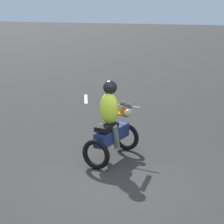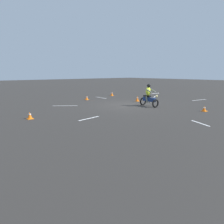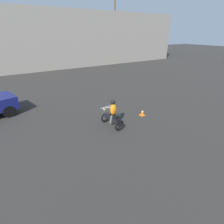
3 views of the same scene
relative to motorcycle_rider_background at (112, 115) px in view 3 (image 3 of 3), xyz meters
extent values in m
torus|color=black|center=(-0.07, 0.68, -0.43)|extent=(0.61, 0.16, 0.60)
torus|color=black|center=(0.07, -0.61, -0.43)|extent=(0.61, 0.16, 0.60)
cube|color=black|center=(0.00, 0.03, -0.21)|extent=(0.36, 1.12, 0.28)
cube|color=black|center=(0.02, -0.18, 0.01)|extent=(0.32, 0.59, 0.10)
cylinder|color=silver|center=(-0.07, 0.63, 0.27)|extent=(0.70, 0.11, 0.04)
sphere|color=#F2E08C|center=(-0.08, 0.76, 0.09)|extent=(0.18, 0.18, 0.16)
ellipsoid|color=orange|center=(0.01, -0.08, 0.37)|extent=(0.43, 0.32, 0.64)
cylinder|color=slate|center=(0.18, 0.24, 0.42)|extent=(0.15, 0.55, 0.27)
cylinder|color=slate|center=(-0.22, 0.19, 0.42)|extent=(0.15, 0.55, 0.27)
cylinder|color=slate|center=(0.15, -0.05, -0.21)|extent=(0.15, 0.26, 0.51)
cylinder|color=slate|center=(-0.13, -0.08, -0.21)|extent=(0.15, 0.26, 0.51)
sphere|color=black|center=(0.00, -0.04, 0.79)|extent=(0.31, 0.31, 0.28)
cylinder|color=black|center=(-5.32, 6.21, -0.35)|extent=(0.80, 0.42, 0.76)
cylinder|color=black|center=(-4.93, 4.55, -0.35)|extent=(0.80, 0.42, 0.76)
cube|color=orange|center=(2.45, 0.20, -0.71)|extent=(0.32, 0.32, 0.03)
cone|color=orange|center=(2.45, 0.20, -0.51)|extent=(0.24, 0.24, 0.37)
cylinder|color=white|center=(2.45, 0.20, -0.45)|extent=(0.13, 0.13, 0.05)
cylinder|color=brown|center=(12.00, 18.46, 4.71)|extent=(0.24, 0.24, 10.87)
cube|color=gray|center=(8.21, 22.70, 3.23)|extent=(32.29, 9.35, 7.91)
camera|label=1|loc=(15.34, -10.23, 2.40)|focal=70.00mm
camera|label=2|loc=(-2.81, -1.13, 1.74)|focal=35.00mm
camera|label=3|loc=(-4.72, -7.52, 4.28)|focal=28.00mm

